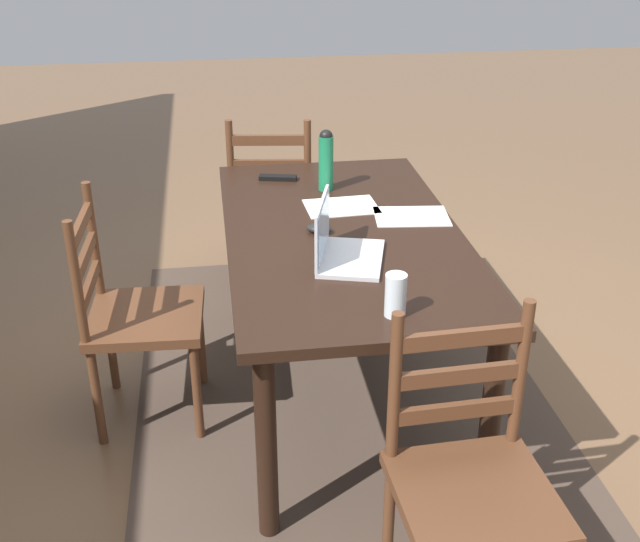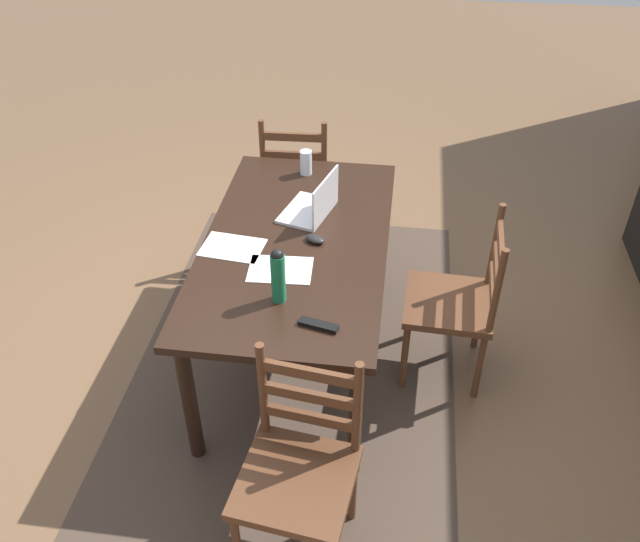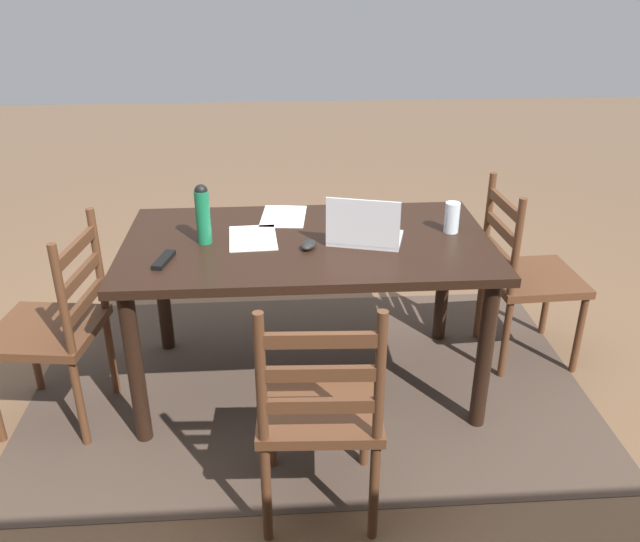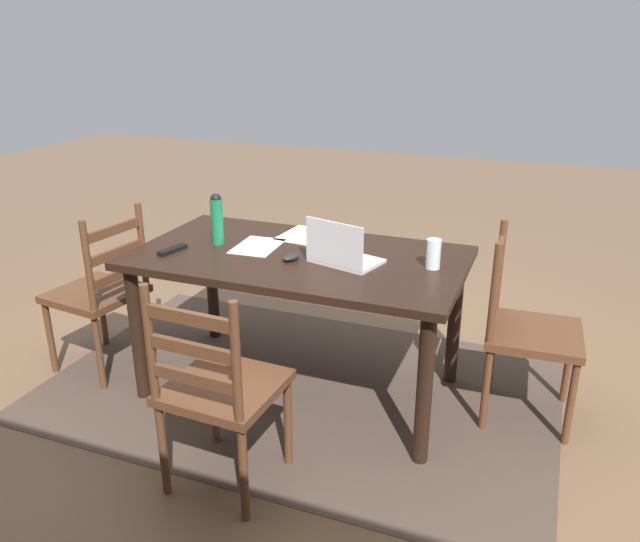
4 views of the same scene
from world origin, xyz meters
The scene contains 13 objects.
ground_plane centered at (0.00, 0.00, 0.00)m, with size 14.00×14.00×0.00m, color brown.
area_rug centered at (0.00, 0.00, 0.00)m, with size 2.68×1.72×0.01m, color #47382D.
dining_table centered at (0.00, 0.00, 0.68)m, with size 1.65×0.91×0.77m.
chair_right_far centered at (1.11, 0.19, 0.46)m, with size 0.49×0.49×0.95m.
chair_far_head centered at (0.00, 0.83, 0.46)m, with size 0.46×0.46×0.95m.
chair_left_near centered at (-1.11, -0.18, 0.46)m, with size 0.46×0.46×0.95m.
laptop centered at (-0.25, 0.06, 0.83)m, with size 0.37×0.30×0.23m.
water_bottle centered at (0.46, 0.00, 0.91)m, with size 0.06×0.06×0.27m.
drinking_glass centered at (-0.67, -0.05, 0.84)m, with size 0.07×0.07×0.14m, color silver.
computer_mouse centered at (0.00, 0.10, 0.79)m, with size 0.06×0.10×0.03m, color black.
tv_remote centered at (0.61, 0.20, 0.78)m, with size 0.04×0.17×0.02m, color black.
paper_stack_left centered at (0.25, -0.03, 0.77)m, with size 0.21×0.30×0.00m, color white.
paper_stack_right centered at (0.10, -0.30, 0.77)m, with size 0.21×0.30×0.00m, color white.
Camera 3 is at (0.13, 2.71, 1.92)m, focal length 36.77 mm.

